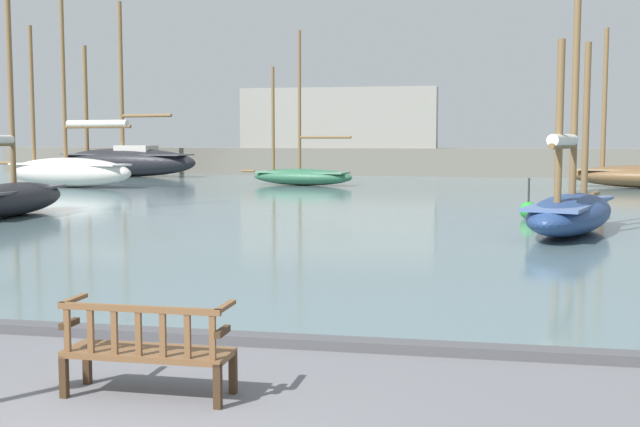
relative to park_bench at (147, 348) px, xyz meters
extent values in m
cube|color=slate|center=(0.05, 42.24, -0.43)|extent=(100.00, 80.00, 0.08)
cube|color=#4C4C50|center=(0.05, 2.09, -0.41)|extent=(40.00, 0.30, 0.12)
cube|color=#3D2A19|center=(-0.76, 0.27, -0.26)|extent=(0.07, 0.07, 0.42)
cube|color=#3D2A19|center=(0.77, 0.25, -0.26)|extent=(0.07, 0.07, 0.42)
cube|color=#3D2A19|center=(-0.77, -0.18, -0.26)|extent=(0.07, 0.07, 0.42)
cube|color=#3D2A19|center=(0.76, -0.20, -0.26)|extent=(0.07, 0.07, 0.42)
cube|color=brown|center=(0.00, 0.04, -0.05)|extent=(1.60, 0.53, 0.06)
cube|color=brown|center=(0.00, -0.18, 0.42)|extent=(1.60, 0.06, 0.06)
cube|color=brown|center=(-0.72, -0.18, 0.19)|extent=(0.06, 0.04, 0.41)
cube|color=brown|center=(-0.48, -0.18, 0.19)|extent=(0.06, 0.04, 0.41)
cube|color=brown|center=(-0.24, -0.18, 0.19)|extent=(0.06, 0.04, 0.41)
cube|color=brown|center=(0.00, -0.18, 0.19)|extent=(0.06, 0.04, 0.41)
cube|color=brown|center=(0.24, -0.19, 0.19)|extent=(0.06, 0.04, 0.41)
cube|color=brown|center=(0.48, -0.19, 0.19)|extent=(0.06, 0.04, 0.41)
cube|color=brown|center=(0.72, -0.19, 0.19)|extent=(0.06, 0.04, 0.41)
cube|color=#3D2A19|center=(-0.77, -0.05, 0.22)|extent=(0.06, 0.30, 0.06)
cube|color=brown|center=(-0.77, 0.04, 0.43)|extent=(0.06, 0.47, 0.04)
cube|color=#3D2A19|center=(0.77, -0.06, 0.22)|extent=(0.06, 0.30, 0.06)
cube|color=brown|center=(0.77, 0.03, 0.43)|extent=(0.06, 0.47, 0.04)
ellipsoid|color=silver|center=(-16.67, 29.07, 0.33)|extent=(7.49, 3.43, 1.44)
cube|color=white|center=(-16.67, 29.07, 0.73)|extent=(6.53, 2.77, 0.08)
cylinder|color=brown|center=(-16.85, 29.11, 5.35)|extent=(0.20, 0.20, 9.16)
cylinder|color=brown|center=(-14.95, 28.70, 2.55)|extent=(3.83, 0.96, 0.16)
cylinder|color=silver|center=(-14.95, 28.70, 2.71)|extent=(3.49, 1.03, 0.32)
cylinder|color=brown|center=(-18.79, 29.52, 4.15)|extent=(0.20, 0.20, 6.76)
cylinder|color=brown|center=(-20.71, 29.93, 0.75)|extent=(1.04, 0.37, 0.16)
cylinder|color=brown|center=(8.98, 34.42, 3.92)|extent=(0.23, 0.23, 6.83)
ellipsoid|color=black|center=(-11.11, 15.37, 0.11)|extent=(2.10, 5.85, 1.01)
cube|color=#4C4C51|center=(-11.11, 15.37, 0.39)|extent=(1.63, 5.13, 0.08)
cylinder|color=brown|center=(-11.12, 15.51, 4.18)|extent=(0.17, 0.17, 7.50)
ellipsoid|color=#2D6647|center=(-5.82, 32.85, 0.03)|extent=(5.69, 2.76, 0.85)
cube|color=#5B9375|center=(-5.82, 32.85, 0.27)|extent=(4.96, 2.22, 0.08)
cylinder|color=brown|center=(-5.96, 32.88, 3.85)|extent=(0.16, 0.16, 7.09)
cylinder|color=brown|center=(-4.58, 32.58, 2.05)|extent=(2.77, 0.73, 0.13)
cylinder|color=brown|center=(-7.42, 33.20, 2.98)|extent=(0.16, 0.16, 5.34)
cylinder|color=brown|center=(-8.85, 33.51, 0.29)|extent=(0.75, 0.28, 0.13)
ellipsoid|color=navy|center=(5.31, 13.82, 0.10)|extent=(3.37, 6.15, 0.99)
cube|color=#516B9E|center=(5.31, 13.82, 0.38)|extent=(2.75, 5.35, 0.08)
cylinder|color=brown|center=(5.35, 13.97, 3.25)|extent=(0.17, 0.17, 5.66)
cylinder|color=brown|center=(4.98, 12.72, 1.81)|extent=(0.89, 2.53, 0.14)
cylinder|color=silver|center=(4.98, 12.72, 1.95)|extent=(0.94, 2.32, 0.28)
cylinder|color=brown|center=(5.82, 15.52, 2.47)|extent=(0.17, 0.17, 4.11)
cylinder|color=brown|center=(4.84, 12.27, 2.33)|extent=(0.17, 0.17, 3.83)
cylinder|color=brown|center=(6.31, 17.13, 0.40)|extent=(0.42, 1.00, 0.14)
ellipsoid|color=black|center=(-18.77, 40.09, 0.49)|extent=(10.16, 4.27, 1.77)
cube|color=#4C4C51|center=(-18.77, 40.09, 0.98)|extent=(8.88, 3.42, 0.08)
cube|color=beige|center=(-18.04, 39.97, 1.29)|extent=(2.57, 1.83, 0.53)
cylinder|color=brown|center=(-19.01, 40.14, 5.73)|extent=(0.26, 0.26, 9.42)
cylinder|color=brown|center=(-17.26, 39.83, 3.39)|extent=(3.55, 0.82, 0.21)
cylinder|color=brown|center=(-21.68, 40.60, 4.44)|extent=(0.26, 0.26, 6.84)
sphere|color=green|center=(4.49, 17.41, -0.14)|extent=(0.51, 0.51, 0.51)
cylinder|color=#2D2D33|center=(4.49, 17.41, 0.47)|extent=(0.06, 0.06, 0.70)
cube|color=slate|center=(0.05, 44.79, 0.45)|extent=(59.37, 2.40, 1.83)
cube|color=gray|center=(-6.05, 44.79, 3.31)|extent=(12.77, 2.00, 3.89)
camera|label=1|loc=(3.07, -6.98, 1.98)|focal=45.00mm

